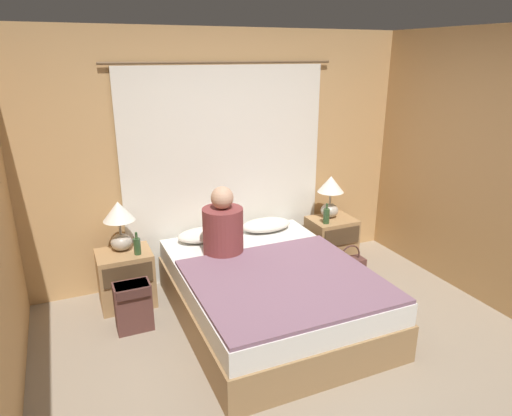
% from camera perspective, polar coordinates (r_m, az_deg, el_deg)
% --- Properties ---
extents(ground_plane, '(16.00, 16.00, 0.00)m').
position_cam_1_polar(ground_plane, '(3.66, 7.25, -19.52)').
color(ground_plane, gray).
extents(wall_back, '(4.09, 0.06, 2.50)m').
position_cam_1_polar(wall_back, '(4.72, -4.01, 6.37)').
color(wall_back, tan).
rests_on(wall_back, ground_plane).
extents(curtain_panel, '(2.32, 0.02, 2.19)m').
position_cam_1_polar(curtain_panel, '(4.70, -3.71, 4.34)').
color(curtain_panel, white).
rests_on(curtain_panel, ground_plane).
extents(bed, '(1.53, 2.02, 0.50)m').
position_cam_1_polar(bed, '(4.10, 1.72, -10.62)').
color(bed, '#99754C').
rests_on(bed, ground_plane).
extents(nightstand_left, '(0.49, 0.41, 0.53)m').
position_cam_1_polar(nightstand_left, '(4.48, -15.94, -8.43)').
color(nightstand_left, '#A87F51').
rests_on(nightstand_left, ground_plane).
extents(nightstand_right, '(0.49, 0.41, 0.53)m').
position_cam_1_polar(nightstand_right, '(5.20, 9.37, -4.06)').
color(nightstand_right, '#A87F51').
rests_on(nightstand_right, ground_plane).
extents(lamp_left, '(0.29, 0.29, 0.47)m').
position_cam_1_polar(lamp_left, '(4.33, -16.72, -1.47)').
color(lamp_left, '#B2A899').
rests_on(lamp_left, nightstand_left).
extents(lamp_right, '(0.29, 0.29, 0.47)m').
position_cam_1_polar(lamp_right, '(5.07, 9.29, 2.02)').
color(lamp_right, '#B2A899').
rests_on(lamp_right, nightstand_right).
extents(pillow_left, '(0.53, 0.31, 0.12)m').
position_cam_1_polar(pillow_left, '(4.54, -6.49, -3.32)').
color(pillow_left, silver).
rests_on(pillow_left, bed).
extents(pillow_right, '(0.53, 0.31, 0.12)m').
position_cam_1_polar(pillow_right, '(4.76, 1.27, -2.12)').
color(pillow_right, silver).
rests_on(pillow_right, bed).
extents(blanket_on_bed, '(1.47, 1.38, 0.03)m').
position_cam_1_polar(blanket_on_bed, '(3.74, 3.66, -9.00)').
color(blanket_on_bed, slate).
rests_on(blanket_on_bed, bed).
extents(person_left_in_bed, '(0.37, 0.37, 0.64)m').
position_cam_1_polar(person_left_in_bed, '(4.16, -4.16, -2.41)').
color(person_left_in_bed, brown).
rests_on(person_left_in_bed, bed).
extents(beer_bottle_on_left_stand, '(0.06, 0.06, 0.21)m').
position_cam_1_polar(beer_bottle_on_left_stand, '(4.27, -14.63, -4.60)').
color(beer_bottle_on_left_stand, '#2D4C28').
rests_on(beer_bottle_on_left_stand, nightstand_left).
extents(beer_bottle_on_right_stand, '(0.07, 0.07, 0.22)m').
position_cam_1_polar(beer_bottle_on_right_stand, '(4.94, 8.79, -0.95)').
color(beer_bottle_on_right_stand, '#2D4C28').
rests_on(beer_bottle_on_right_stand, nightstand_right).
extents(backpack_on_floor, '(0.30, 0.21, 0.43)m').
position_cam_1_polar(backpack_on_floor, '(4.09, -15.11, -11.51)').
color(backpack_on_floor, brown).
rests_on(backpack_on_floor, ground_plane).
extents(handbag_on_floor, '(0.32, 0.16, 0.36)m').
position_cam_1_polar(handbag_on_floor, '(4.98, 11.59, -7.22)').
color(handbag_on_floor, brown).
rests_on(handbag_on_floor, ground_plane).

